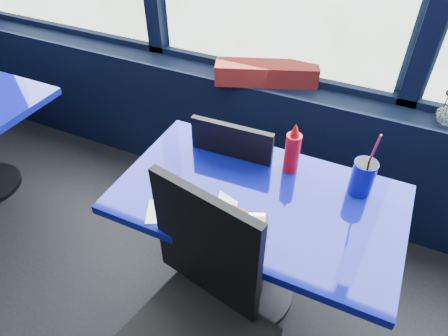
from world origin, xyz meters
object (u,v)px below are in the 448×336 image
at_px(soda_cup, 363,177).
at_px(near_table, 256,224).
at_px(chair_near_back, 241,175).
at_px(planter_box, 266,73).
at_px(ketchup_bottle, 292,150).
at_px(chair_near_front, 198,308).
at_px(food_basket, 228,226).

bearing_deg(soda_cup, near_table, -150.91).
height_order(near_table, chair_near_back, chair_near_back).
relative_size(near_table, planter_box, 2.06).
height_order(near_table, planter_box, planter_box).
bearing_deg(near_table, ketchup_bottle, 72.81).
xyz_separation_m(planter_box, ketchup_bottle, (0.36, -0.63, 0.00)).
distance_m(near_table, chair_near_back, 0.38).
bearing_deg(planter_box, soda_cup, -64.60).
relative_size(chair_near_front, food_basket, 3.64).
bearing_deg(ketchup_bottle, planter_box, 119.64).
height_order(near_table, food_basket, food_basket).
relative_size(planter_box, food_basket, 2.00).
bearing_deg(soda_cup, ketchup_bottle, 178.30).
bearing_deg(chair_near_back, planter_box, -84.14).
bearing_deg(near_table, food_basket, -98.30).
relative_size(ketchup_bottle, soda_cup, 0.77).
distance_m(chair_near_front, ketchup_bottle, 0.77).
xyz_separation_m(food_basket, soda_cup, (0.41, 0.45, 0.04)).
distance_m(chair_near_back, planter_box, 0.62).
bearing_deg(chair_near_back, soda_cup, 167.07).
bearing_deg(chair_near_back, chair_near_front, 99.84).
bearing_deg(chair_near_front, planter_box, 112.37).
bearing_deg(chair_near_front, food_basket, 101.82).
distance_m(near_table, food_basket, 0.32).
relative_size(near_table, soda_cup, 3.64).
xyz_separation_m(ketchup_bottle, soda_cup, (0.31, -0.01, -0.03)).
bearing_deg(planter_box, chair_near_back, -102.69).
relative_size(chair_near_front, ketchup_bottle, 4.19).
relative_size(chair_near_front, chair_near_back, 1.15).
xyz_separation_m(chair_near_back, soda_cup, (0.59, -0.11, 0.30)).
height_order(planter_box, soda_cup, soda_cup).
xyz_separation_m(planter_box, food_basket, (0.25, -1.08, -0.07)).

